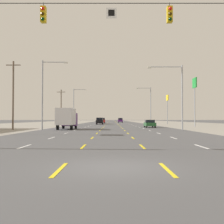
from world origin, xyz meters
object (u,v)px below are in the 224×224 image
(suv_inner_right_far, at_px, (121,120))
(streetlight_right_row_0, at_px, (179,92))
(pole_sign_right_row_2, at_px, (168,101))
(box_truck_far_left_nearest, at_px, (68,118))
(streetlight_left_row_1, at_px, (76,104))
(streetlight_left_row_0, at_px, (46,90))
(suv_inner_left_mid, at_px, (100,121))
(suv_inner_left_midfar, at_px, (103,121))
(streetlight_right_row_1, at_px, (150,103))
(sedan_far_right_near, at_px, (150,124))
(pole_sign_right_row_1, at_px, (195,89))

(suv_inner_right_far, distance_m, streetlight_right_row_0, 80.06)
(pole_sign_right_row_2, bearing_deg, suv_inner_right_far, 109.70)
(box_truck_far_left_nearest, relative_size, streetlight_left_row_1, 0.75)
(suv_inner_right_far, distance_m, streetlight_left_row_0, 80.95)
(suv_inner_left_mid, xyz_separation_m, pole_sign_right_row_2, (20.18, 2.71, 5.83))
(suv_inner_left_midfar, xyz_separation_m, streetlight_right_row_1, (13.27, -25.30, 4.71))
(sedan_far_right_near, bearing_deg, streetlight_right_row_1, 82.52)
(streetlight_right_row_1, bearing_deg, streetlight_right_row_0, -90.39)
(pole_sign_right_row_2, bearing_deg, streetlight_left_row_0, -121.39)
(streetlight_right_row_0, bearing_deg, streetlight_right_row_1, 89.61)
(box_truck_far_left_nearest, height_order, pole_sign_right_row_2, pole_sign_right_row_2)
(suv_inner_left_mid, bearing_deg, pole_sign_right_row_2, 7.65)
(pole_sign_right_row_2, distance_m, streetlight_left_row_0, 50.65)
(box_truck_far_left_nearest, distance_m, suv_inner_left_mid, 37.52)
(pole_sign_right_row_2, xyz_separation_m, streetlight_left_row_1, (-26.42, -10.22, -1.37))
(pole_sign_right_row_1, bearing_deg, box_truck_far_left_nearest, -149.17)
(suv_inner_left_mid, height_order, pole_sign_right_row_2, pole_sign_right_row_2)
(sedan_far_right_near, xyz_separation_m, streetlight_right_row_1, (2.78, 21.19, 4.98))
(streetlight_left_row_0, bearing_deg, streetlight_right_row_1, 59.32)
(box_truck_far_left_nearest, height_order, suv_inner_right_far, box_truck_far_left_nearest)
(pole_sign_right_row_1, bearing_deg, streetlight_left_row_0, -146.81)
(sedan_far_right_near, height_order, suv_inner_left_mid, suv_inner_left_mid)
(streetlight_left_row_1, bearing_deg, pole_sign_right_row_1, -29.60)
(streetlight_right_row_1, bearing_deg, box_truck_far_left_nearest, -119.48)
(suv_inner_left_mid, distance_m, streetlight_left_row_1, 10.73)
(streetlight_left_row_0, bearing_deg, streetlight_left_row_1, 90.07)
(streetlight_right_row_0, bearing_deg, streetlight_left_row_0, 180.00)
(streetlight_left_row_0, bearing_deg, pole_sign_right_row_2, 58.61)
(suv_inner_left_midfar, xyz_separation_m, streetlight_left_row_0, (-6.32, -58.31, 4.78))
(box_truck_far_left_nearest, distance_m, sedan_far_right_near, 16.58)
(pole_sign_right_row_2, relative_size, streetlight_right_row_1, 0.88)
(streetlight_left_row_0, bearing_deg, box_truck_far_left_nearest, 49.41)
(pole_sign_right_row_1, distance_m, pole_sign_right_row_2, 25.60)
(box_truck_far_left_nearest, relative_size, sedan_far_right_near, 1.60)
(streetlight_right_row_0, bearing_deg, box_truck_far_left_nearest, 169.23)
(suv_inner_right_far, relative_size, pole_sign_right_row_1, 0.48)
(suv_inner_right_far, distance_m, pole_sign_right_row_2, 39.17)
(box_truck_far_left_nearest, distance_m, pole_sign_right_row_1, 28.92)
(suv_inner_left_mid, bearing_deg, sedan_far_right_near, -69.70)
(suv_inner_right_far, bearing_deg, pole_sign_right_row_2, -70.30)
(streetlight_right_row_0, xyz_separation_m, streetlight_left_row_1, (-19.41, 33.02, -0.11))
(suv_inner_left_midfar, bearing_deg, suv_inner_left_mid, -90.40)
(sedan_far_right_near, height_order, streetlight_left_row_1, streetlight_left_row_1)
(streetlight_right_row_1, bearing_deg, suv_inner_left_mid, 150.74)
(box_truck_far_left_nearest, bearing_deg, suv_inner_right_far, 82.11)
(pole_sign_right_row_1, distance_m, streetlight_right_row_1, 17.19)
(streetlight_left_row_0, distance_m, streetlight_right_row_1, 38.39)
(sedan_far_right_near, relative_size, suv_inner_left_mid, 0.92)
(box_truck_far_left_nearest, relative_size, streetlight_right_row_0, 0.76)
(pole_sign_right_row_1, bearing_deg, sedan_far_right_near, -150.21)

